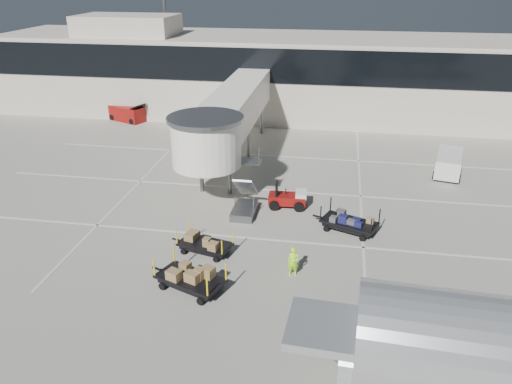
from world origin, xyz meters
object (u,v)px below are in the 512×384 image
at_px(baggage_tug, 288,198).
at_px(ground_worker, 293,262).
at_px(box_cart_near, 189,279).
at_px(minivan, 449,161).
at_px(box_cart_far, 205,244).
at_px(suitcase_cart, 351,224).
at_px(belt_loader, 127,113).

relative_size(baggage_tug, ground_worker, 1.55).
xyz_separation_m(box_cart_near, minivan, (15.16, 17.85, 0.39)).
bearing_deg(box_cart_near, minivan, 71.42).
distance_m(baggage_tug, box_cart_far, 7.59).
relative_size(baggage_tug, suitcase_cart, 0.63).
distance_m(ground_worker, belt_loader, 32.10).
xyz_separation_m(suitcase_cart, box_cart_far, (-7.92, -3.71, -0.04)).
bearing_deg(box_cart_far, belt_loader, 135.47).
distance_m(box_cart_near, box_cart_far, 3.54).
distance_m(suitcase_cart, ground_worker, 5.94).
bearing_deg(box_cart_near, belt_loader, 139.96).
height_order(box_cart_near, minivan, minivan).
distance_m(baggage_tug, suitcase_cart, 4.91).
distance_m(box_cart_far, minivan, 20.94).
height_order(baggage_tug, box_cart_near, same).
bearing_deg(belt_loader, suitcase_cart, -17.92).
distance_m(ground_worker, minivan, 18.82).
relative_size(suitcase_cart, minivan, 0.87).
relative_size(box_cart_far, belt_loader, 0.82).
height_order(baggage_tug, ground_worker, ground_worker).
xyz_separation_m(box_cart_far, belt_loader, (-14.61, 23.94, 0.25)).
relative_size(baggage_tug, belt_loader, 0.57).
distance_m(baggage_tug, box_cart_near, 10.74).
bearing_deg(belt_loader, minivan, 6.14).
height_order(box_cart_far, ground_worker, ground_worker).
bearing_deg(belt_loader, box_cart_near, -37.80).
xyz_separation_m(baggage_tug, suitcase_cart, (4.03, -2.80, -0.04)).
height_order(ground_worker, minivan, minivan).
distance_m(suitcase_cart, minivan, 12.91).
height_order(baggage_tug, box_cart_far, baggage_tug).
distance_m(box_cart_near, ground_worker, 5.32).
height_order(minivan, belt_loader, belt_loader).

